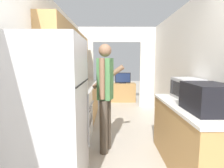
% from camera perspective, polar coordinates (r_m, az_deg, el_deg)
% --- Properties ---
extents(wall_left, '(0.38, 6.73, 2.50)m').
position_cam_1_polar(wall_left, '(3.25, -17.65, 6.96)').
color(wall_left, white).
rests_on(wall_left, ground_plane).
extents(wall_right, '(0.06, 6.73, 2.50)m').
position_cam_1_polar(wall_right, '(3.06, 26.92, 2.82)').
color(wall_right, white).
rests_on(wall_right, ground_plane).
extents(wall_far_with_doorway, '(2.77, 0.06, 2.50)m').
position_cam_1_polar(wall_far_with_doorway, '(5.51, 1.56, 7.05)').
color(wall_far_with_doorway, white).
rests_on(wall_far_with_doorway, ground_plane).
extents(counter_left, '(0.62, 2.95, 0.89)m').
position_cam_1_polar(counter_left, '(4.13, -10.20, -6.88)').
color(counter_left, '#B2844C').
rests_on(counter_left, ground_plane).
extents(counter_right, '(0.62, 1.58, 0.89)m').
position_cam_1_polar(counter_right, '(2.65, 24.46, -15.60)').
color(counter_right, '#B2844C').
rests_on(counter_right, ground_plane).
extents(refrigerator, '(0.73, 0.82, 1.70)m').
position_cam_1_polar(refrigerator, '(2.04, -19.21, -10.09)').
color(refrigerator, '#B7B7BC').
rests_on(refrigerator, ground_plane).
extents(range_oven, '(0.66, 0.75, 1.03)m').
position_cam_1_polar(range_oven, '(3.37, -12.40, -10.11)').
color(range_oven, white).
rests_on(range_oven, ground_plane).
extents(person, '(0.55, 0.44, 1.72)m').
position_cam_1_polar(person, '(2.76, -2.21, -3.57)').
color(person, '#4C4238').
rests_on(person, ground_plane).
extents(suitcase, '(0.41, 0.58, 0.32)m').
position_cam_1_polar(suitcase, '(2.22, 28.62, -3.94)').
color(suitcase, black).
rests_on(suitcase, counter_right).
extents(microwave, '(0.36, 0.48, 0.31)m').
position_cam_1_polar(microwave, '(2.93, 23.23, -1.24)').
color(microwave, '#B7B7BC').
rests_on(microwave, counter_right).
extents(tv_cabinet, '(0.91, 0.42, 0.67)m').
position_cam_1_polar(tv_cabinet, '(6.39, 3.48, -2.72)').
color(tv_cabinet, '#B2844C').
rests_on(tv_cabinet, ground_plane).
extents(television, '(0.56, 0.16, 0.38)m').
position_cam_1_polar(television, '(6.28, 3.54, 1.93)').
color(television, black).
rests_on(television, tv_cabinet).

